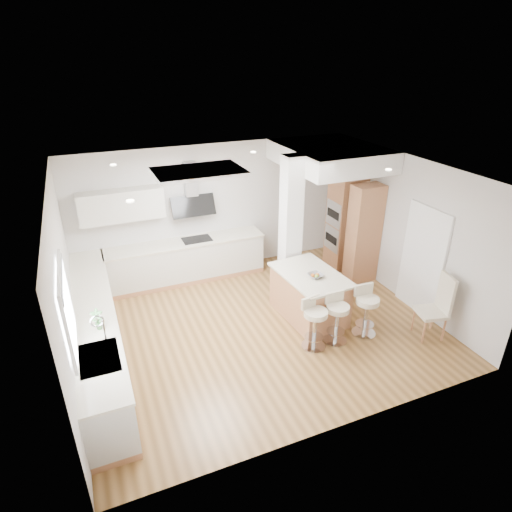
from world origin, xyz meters
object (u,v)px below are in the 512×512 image
peninsula (309,295)px  dining_chair (438,304)px  bar_stool_b (337,316)px  bar_stool_c (366,308)px  bar_stool_a (314,321)px

peninsula → dining_chair: size_ratio=1.31×
peninsula → bar_stool_b: size_ratio=1.71×
dining_chair → bar_stool_c: bearing=168.3°
dining_chair → bar_stool_b: bearing=175.7°
peninsula → bar_stool_a: 0.92m
bar_stool_b → bar_stool_a: bearing=-178.1°
bar_stool_b → bar_stool_c: bar_stool_c is taller
peninsula → dining_chair: dining_chair is taller
peninsula → bar_stool_c: (0.62, -0.86, 0.07)m
dining_chair → peninsula: bearing=154.6°
bar_stool_a → bar_stool_c: size_ratio=0.98×
bar_stool_a → dining_chair: 2.15m
bar_stool_c → bar_stool_a: bearing=-179.7°
bar_stool_b → bar_stool_c: (0.57, -0.02, 0.01)m
bar_stool_a → bar_stool_b: bar_stool_a is taller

